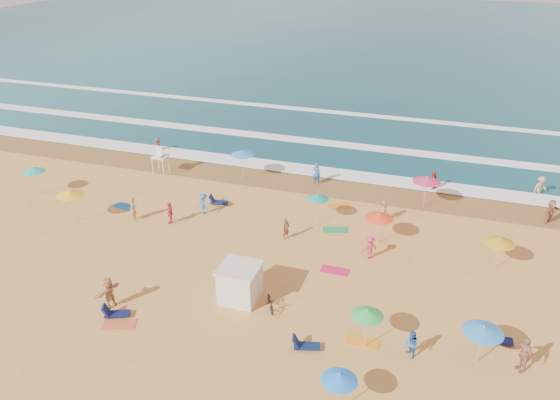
% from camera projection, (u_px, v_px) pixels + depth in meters
% --- Properties ---
extents(ground, '(220.00, 220.00, 0.00)m').
position_uv_depth(ground, '(272.00, 266.00, 33.70)').
color(ground, gold).
rests_on(ground, ground).
extents(ocean, '(220.00, 140.00, 0.18)m').
position_uv_depth(ocean, '(415.00, 38.00, 105.15)').
color(ocean, '#0C4756').
rests_on(ocean, ground).
extents(wet_sand, '(220.00, 220.00, 0.00)m').
position_uv_depth(wet_sand, '(323.00, 185.00, 44.33)').
color(wet_sand, olive).
rests_on(wet_sand, ground).
extents(surf_foam, '(200.00, 18.70, 0.05)m').
position_uv_depth(surf_foam, '(346.00, 148.00, 51.79)').
color(surf_foam, white).
rests_on(surf_foam, ground).
extents(cabana, '(2.00, 2.00, 2.00)m').
position_uv_depth(cabana, '(240.00, 284.00, 30.27)').
color(cabana, silver).
rests_on(cabana, ground).
extents(cabana_roof, '(2.20, 2.20, 0.12)m').
position_uv_depth(cabana_roof, '(239.00, 268.00, 29.80)').
color(cabana_roof, silver).
rests_on(cabana_roof, cabana).
extents(bicycle, '(1.26, 1.68, 0.85)m').
position_uv_depth(bicycle, '(270.00, 302.00, 29.74)').
color(bicycle, black).
rests_on(bicycle, ground).
extents(lifeguard_stand, '(1.20, 1.20, 2.10)m').
position_uv_depth(lifeguard_stand, '(161.00, 162.00, 46.06)').
color(lifeguard_stand, white).
rests_on(lifeguard_stand, ground).
extents(beach_umbrellas, '(61.57, 24.62, 0.81)m').
position_uv_depth(beach_umbrellas, '(342.00, 231.00, 33.26)').
color(beach_umbrellas, '#FF411A').
rests_on(beach_umbrellas, ground).
extents(loungers, '(51.72, 19.01, 0.34)m').
position_uv_depth(loungers, '(369.00, 325.00, 28.36)').
color(loungers, '#101852').
rests_on(loungers, ground).
extents(towels, '(56.65, 26.18, 0.03)m').
position_uv_depth(towels, '(225.00, 285.00, 31.82)').
color(towels, '#EA1D45').
rests_on(towels, ground).
extents(beachgoers, '(46.22, 24.87, 2.13)m').
position_uv_depth(beachgoers, '(301.00, 225.00, 36.70)').
color(beachgoers, '#D03457').
rests_on(beachgoers, ground).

